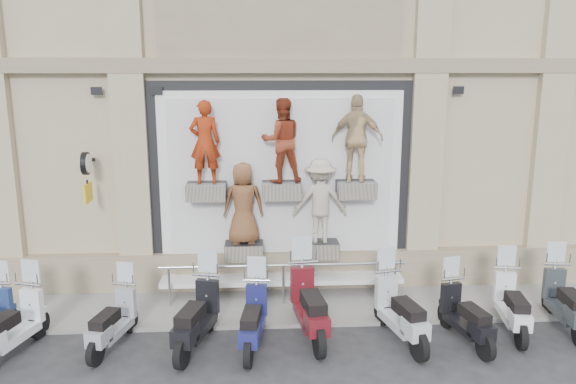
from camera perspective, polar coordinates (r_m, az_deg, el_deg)
name	(u,v)px	position (r m, az deg, el deg)	size (l,w,h in m)	color
ground	(289,355)	(9.98, 0.13, -16.23)	(90.00, 90.00, 0.00)	#2A2A2C
sidewalk	(283,303)	(11.85, -0.50, -11.20)	(16.00, 2.20, 0.08)	gray
building	(274,23)	(15.80, -1.47, 16.81)	(14.00, 8.60, 12.00)	tan
shop_vitrine	(287,184)	(11.74, -0.14, 0.81)	(5.60, 0.83, 4.30)	black
guard_rail	(283,285)	(11.59, -0.48, -9.47)	(5.06, 0.10, 0.93)	#9EA0A5
clock_sign_bracket	(87,171)	(11.87, -19.78, 2.06)	(0.10, 0.80, 1.02)	black
scooter_b	(10,314)	(10.71, -26.38, -11.07)	(0.54, 1.85, 1.51)	white
scooter_c	(112,311)	(10.37, -17.44, -11.44)	(0.50, 1.70, 1.38)	gray
scooter_d	(196,305)	(10.00, -9.31, -11.28)	(0.57, 1.95, 1.59)	black
scooter_e	(253,308)	(9.91, -3.59, -11.72)	(0.53, 1.81, 1.47)	navy
scooter_f	(309,293)	(10.23, 2.20, -10.21)	(0.61, 2.10, 1.71)	#540E15
scooter_g	(401,300)	(10.28, 11.40, -10.73)	(0.57, 1.94, 1.58)	#ADB0B4
scooter_h	(467,305)	(10.55, 17.68, -10.93)	(0.51, 1.75, 1.42)	black
scooter_i	(513,294)	(11.23, 21.89, -9.62)	(0.53, 1.83, 1.49)	white
scooter_j	(567,291)	(11.74, 26.47, -8.98)	(0.55, 1.88, 1.53)	#2A3034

